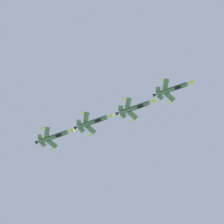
# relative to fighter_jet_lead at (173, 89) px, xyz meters

# --- Properties ---
(fighter_jet_lead) EXTENTS (14.03, 11.62, 4.36)m
(fighter_jet_lead) POSITION_rel_fighter_jet_lead_xyz_m (0.00, 0.00, 0.00)
(fighter_jet_lead) COLOR #4C5666
(fighter_jet_left_wing) EXTENTS (14.03, 11.61, 4.38)m
(fighter_jet_left_wing) POSITION_rel_fighter_jet_lead_xyz_m (-11.81, 10.32, -0.38)
(fighter_jet_left_wing) COLOR #4C5666
(fighter_jet_right_wing) EXTENTS (14.03, 11.61, 4.34)m
(fighter_jet_right_wing) POSITION_rel_fighter_jet_lead_xyz_m (-25.92, 19.83, -0.18)
(fighter_jet_right_wing) COLOR #4C5666
(fighter_jet_left_outer) EXTENTS (14.03, 11.61, 4.37)m
(fighter_jet_left_outer) POSITION_rel_fighter_jet_lead_xyz_m (-39.15, 29.32, -0.17)
(fighter_jet_left_outer) COLOR #4C5666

